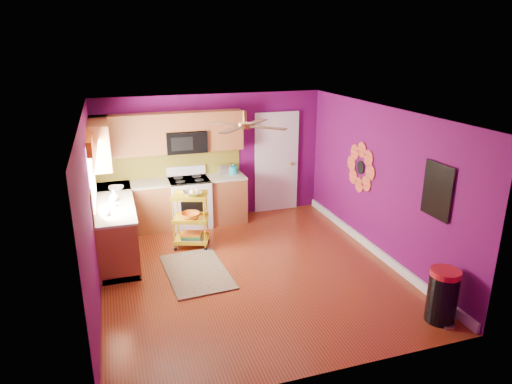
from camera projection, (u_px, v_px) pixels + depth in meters
name	position (u px, v px, depth m)	size (l,w,h in m)	color
ground	(250.00, 270.00, 7.24)	(5.00, 5.00, 0.00)	maroon
room_envelope	(251.00, 171.00, 6.73)	(4.54, 5.04, 2.52)	#5D0A53
lower_cabinets	(150.00, 215.00, 8.35)	(2.81, 2.31, 0.94)	brown
electric_range	(190.00, 202.00, 8.88)	(0.76, 0.66, 1.13)	white
upper_cabinetry	(149.00, 137.00, 8.27)	(2.80, 2.30, 1.26)	brown
left_window	(91.00, 159.00, 6.99)	(0.08, 1.35, 1.08)	white
panel_door	(276.00, 163.00, 9.53)	(0.95, 0.11, 2.15)	white
right_wall_art	(392.00, 177.00, 7.12)	(0.04, 2.74, 1.04)	black
ceiling_fan	(245.00, 125.00, 6.69)	(1.01, 1.01, 0.26)	#BF8C3F
shag_rug	(196.00, 271.00, 7.18)	(0.91, 1.48, 0.02)	black
rolling_cart	(191.00, 218.00, 7.92)	(0.69, 0.59, 1.06)	yellow
trash_can	(442.00, 296.00, 5.84)	(0.46, 0.47, 0.73)	black
teal_kettle	(233.00, 170.00, 9.07)	(0.18, 0.18, 0.21)	teal
toaster	(225.00, 169.00, 9.07)	(0.22, 0.15, 0.18)	beige
soap_bottle_a	(112.00, 201.00, 7.26)	(0.09, 0.09, 0.19)	#EA3F72
soap_bottle_b	(114.00, 195.00, 7.54)	(0.15, 0.15, 0.19)	white
counter_dish	(116.00, 188.00, 8.09)	(0.27, 0.27, 0.07)	white
counter_cup	(107.00, 213.00, 6.91)	(0.12, 0.12, 0.10)	white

